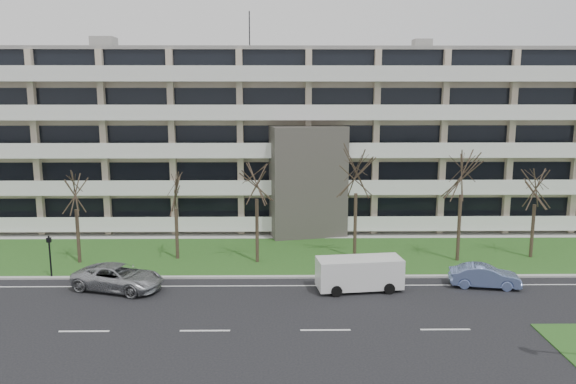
{
  "coord_description": "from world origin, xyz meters",
  "views": [
    {
      "loc": [
        -2.19,
        -26.26,
        11.73
      ],
      "look_at": [
        -1.75,
        10.0,
        5.21
      ],
      "focal_mm": 35.0,
      "sensor_mm": 36.0,
      "label": 1
    }
  ],
  "objects_px": {
    "silver_pickup": "(118,277)",
    "blue_sedan": "(485,276)",
    "white_van": "(360,271)",
    "pedestrian_signal": "(50,251)"
  },
  "relations": [
    {
      "from": "white_van",
      "to": "blue_sedan",
      "type": "bearing_deg",
      "value": -4.09
    },
    {
      "from": "silver_pickup",
      "to": "white_van",
      "type": "bearing_deg",
      "value": -73.35
    },
    {
      "from": "white_van",
      "to": "pedestrian_signal",
      "type": "xyz_separation_m",
      "value": [
        -19.38,
        2.37,
        0.6
      ]
    },
    {
      "from": "silver_pickup",
      "to": "blue_sedan",
      "type": "height_order",
      "value": "silver_pickup"
    },
    {
      "from": "silver_pickup",
      "to": "white_van",
      "type": "distance_m",
      "value": 14.49
    },
    {
      "from": "silver_pickup",
      "to": "white_van",
      "type": "height_order",
      "value": "white_van"
    },
    {
      "from": "blue_sedan",
      "to": "white_van",
      "type": "distance_m",
      "value": 7.65
    },
    {
      "from": "silver_pickup",
      "to": "white_van",
      "type": "relative_size",
      "value": 1.04
    },
    {
      "from": "silver_pickup",
      "to": "pedestrian_signal",
      "type": "relative_size",
      "value": 1.96
    },
    {
      "from": "silver_pickup",
      "to": "blue_sedan",
      "type": "relative_size",
      "value": 1.32
    }
  ]
}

